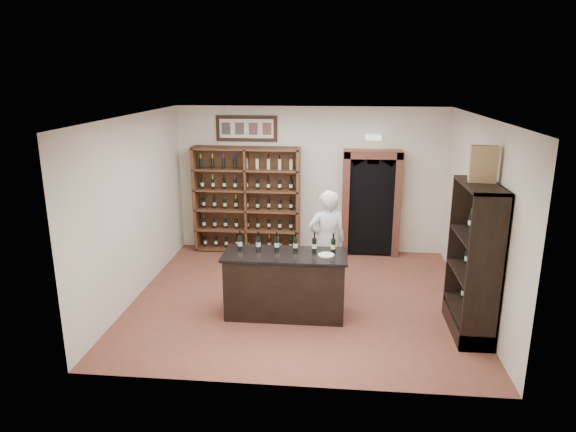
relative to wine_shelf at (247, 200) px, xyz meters
The scene contains 20 objects.
floor 2.89m from the wine_shelf, 60.87° to the right, with size 5.50×5.50×0.00m, color brown.
ceiling 3.28m from the wine_shelf, 60.87° to the right, with size 5.50×5.50×0.00m, color white.
wall_back 1.37m from the wine_shelf, ahead, with size 5.50×0.04×3.00m, color silver.
wall_left 2.78m from the wine_shelf, 121.86° to the right, with size 0.04×5.00×3.00m, color silver.
wall_right 4.69m from the wine_shelf, 29.94° to the right, with size 0.04×5.00×3.00m, color silver.
wine_shelf is the anchor object (origin of this frame).
framed_picture 1.46m from the wine_shelf, 90.00° to the left, with size 1.25×0.04×0.52m, color black.
arched_doorway 2.55m from the wine_shelf, ahead, with size 1.17×0.35×2.17m.
emergency_light 2.86m from the wine_shelf, ahead, with size 0.30×0.10×0.10m, color white.
tasting_counter 3.19m from the wine_shelf, 69.44° to the right, with size 1.88×0.78×1.00m.
counter_bottle_0 2.82m from the wine_shelf, 82.25° to the right, with size 0.07×0.07×0.30m.
counter_bottle_1 2.87m from the wine_shelf, 76.55° to the right, with size 0.07×0.07×0.30m.
counter_bottle_2 2.95m from the wine_shelf, 71.10° to the right, with size 0.07×0.07×0.30m.
counter_bottle_3 3.06m from the wine_shelf, 65.99° to the right, with size 0.07×0.07×0.30m.
counter_bottle_4 3.18m from the wine_shelf, 61.25° to the right, with size 0.07×0.07×0.30m.
counter_bottle_5 3.33m from the wine_shelf, 56.90° to the right, with size 0.07×0.07×0.30m.
side_cabinet 5.02m from the wine_shelf, 40.21° to the right, with size 0.48×1.20×2.20m.
shopkeeper 2.64m from the wine_shelf, 49.48° to the right, with size 0.65×0.43×1.79m, color silver.
plate 3.42m from the wine_shelf, 59.86° to the right, with size 0.24×0.24×0.02m, color beige.
wine_crate 5.11m from the wine_shelf, 39.34° to the right, with size 0.36×0.15×0.50m, color tan.
Camera 1 is at (0.55, -7.87, 3.64)m, focal length 32.00 mm.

